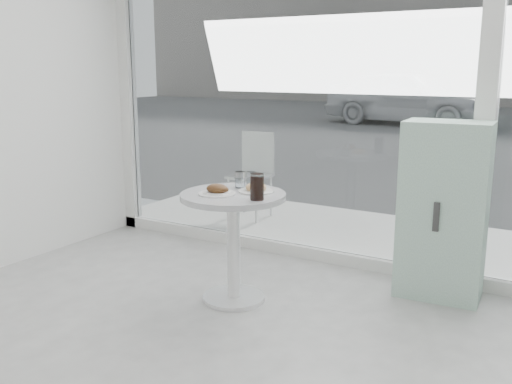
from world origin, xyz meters
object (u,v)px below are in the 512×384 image
Objects in this scene: main_table at (233,224)px; plate_fritter at (218,191)px; water_tumbler_b at (252,181)px; cola_glass at (257,187)px; mint_cabinet at (443,211)px; patio_chair at (253,169)px; car_white at (407,97)px; plate_donut at (256,189)px; water_tumbler_a at (240,181)px.

plate_fritter reaches higher than main_table.
cola_glass reaches higher than water_tumbler_b.
mint_cabinet is at bearing 34.44° from main_table.
main_table is at bearing 52.62° from plate_fritter.
patio_chair is at bearing 114.69° from plate_fritter.
mint_cabinet is at bearing -155.73° from car_white.
plate_donut is at bearing 47.74° from plate_fritter.
car_white is at bearing 95.79° from patio_chair.
main_table is at bearing 159.97° from cola_glass.
mint_cabinet is 12.75m from car_white.
water_tumbler_a is (-0.06, 0.18, 0.27)m from main_table.
water_tumbler_a is at bearing -156.65° from mint_cabinet.
patio_chair is 7.75× the size of water_tumbler_b.
car_white is (-1.59, 11.10, 0.22)m from patio_chair.
car_white is at bearing 101.45° from water_tumbler_b.
cola_glass is at bearing -140.38° from mint_cabinet.
water_tumbler_b is at bearing 86.00° from main_table.
plate_donut is 2.10× the size of water_tumbler_b.
patio_chair is 1.97m from water_tumbler_a.
patio_chair is at bearing 118.20° from water_tumbler_a.
plate_donut is 0.24m from cola_glass.
mint_cabinet is (1.21, 0.83, 0.07)m from main_table.
water_tumbler_b is at bearing 75.07° from plate_fritter.
cola_glass is at bearing -20.03° from main_table.
water_tumbler_b is (2.59, -12.78, 0.04)m from car_white.
plate_fritter is (-1.28, -0.92, 0.17)m from mint_cabinet.
plate_fritter is at bearing -148.13° from mint_cabinet.
water_tumbler_a is (-1.27, -0.65, 0.20)m from mint_cabinet.
plate_fritter is 2.19× the size of water_tumbler_a.
water_tumbler_a is at bearing -161.91° from car_white.
plate_fritter is 1.05× the size of plate_donut.
patio_chair is at bearing 150.21° from mint_cabinet.
plate_fritter is at bearing -132.26° from plate_donut.
plate_fritter is at bearing -91.90° from water_tumbler_a.
cola_glass reaches higher than patio_chair.
plate_fritter is 1.47× the size of cola_glass.
water_tumbler_a is at bearing 107.65° from main_table.
car_white is at bearing 101.20° from main_table.
cola_glass is (0.13, -0.20, 0.06)m from plate_donut.
cola_glass is (-0.97, -0.92, 0.23)m from mint_cabinet.
patio_chair is at bearing 121.55° from cola_glass.
patio_chair is 7.70× the size of water_tumbler_a.
water_tumbler_b is (0.07, 0.04, -0.00)m from water_tumbler_a.
water_tumbler_a reaches higher than main_table.
main_table is 0.86× the size of patio_chair.
mint_cabinet is 1.36m from water_tumbler_b.
cola_glass is (2.81, -13.09, 0.07)m from car_white.
mint_cabinet is 10.81× the size of water_tumbler_a.
main_table is 0.35m from water_tumbler_b.
patio_chair is (-0.98, 1.90, 0.01)m from main_table.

